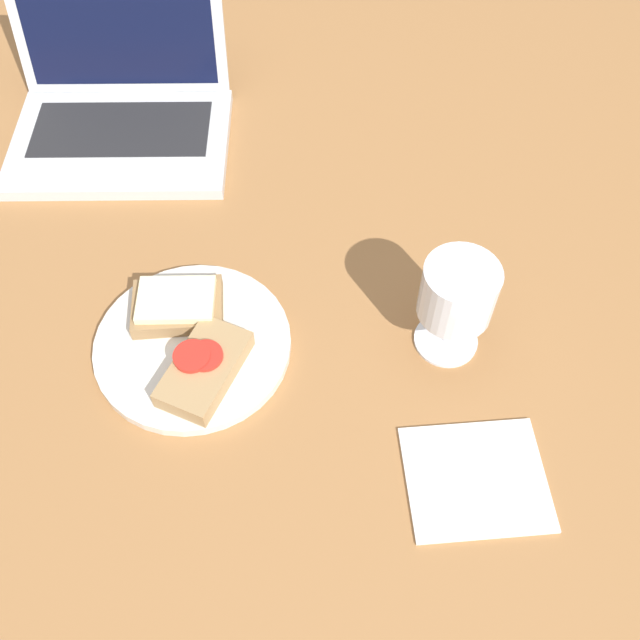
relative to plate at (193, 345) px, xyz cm
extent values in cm
cube|color=#9E6B3D|center=(9.55, 7.20, -2.14)|extent=(140.00, 140.00, 3.00)
cylinder|color=silver|center=(0.00, 0.00, 0.00)|extent=(22.69, 22.69, 1.29)
cube|color=#A88456|center=(1.94, -4.35, 1.84)|extent=(10.62, 13.25, 2.38)
cylinder|color=red|center=(0.69, -3.61, 3.31)|extent=(4.13, 4.13, 0.57)
cylinder|color=red|center=(2.11, -3.53, 3.25)|extent=(3.98, 3.98, 0.45)
cube|color=#937047|center=(-1.94, 4.35, 1.56)|extent=(10.95, 8.15, 1.83)
cube|color=#F4EAB7|center=(-1.94, 4.35, 2.95)|extent=(8.90, 6.35, 0.94)
cylinder|color=white|center=(29.40, 0.63, -0.44)|extent=(7.42, 7.42, 0.40)
cylinder|color=white|center=(29.40, 0.63, 2.67)|extent=(0.84, 0.84, 5.82)
cylinder|color=white|center=(29.40, 0.63, 8.94)|extent=(8.24, 8.24, 6.73)
cylinder|color=white|center=(29.40, 0.63, 7.76)|extent=(7.58, 7.58, 4.38)
cube|color=silver|center=(-13.39, 34.27, 0.19)|extent=(30.53, 21.10, 1.67)
cube|color=#232326|center=(-13.39, 36.17, 1.10)|extent=(25.04, 11.60, 0.16)
cube|color=silver|center=(-13.39, 47.17, 9.77)|extent=(29.92, 5.47, 17.70)
cube|color=black|center=(-13.39, 46.67, 9.77)|extent=(26.87, 4.10, 14.73)
cube|color=white|center=(30.62, -16.46, -0.44)|extent=(15.29, 13.52, 0.40)
camera|label=1|loc=(14.22, -44.63, 69.30)|focal=40.00mm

